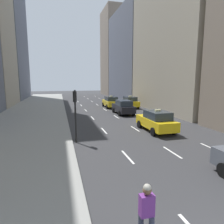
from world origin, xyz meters
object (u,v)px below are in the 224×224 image
object	(u,v)px
taxi_second	(130,102)
sedan_silver_behind	(123,107)
taxi_third	(156,121)
taxi_lead	(111,102)
traffic_light_pole	(75,108)
skateboarder	(146,213)

from	to	relation	value
taxi_second	sedan_silver_behind	bearing A→B (deg)	-117.25
taxi_second	sedan_silver_behind	size ratio (longest dim) A/B	0.99
taxi_third	taxi_lead	bearing A→B (deg)	90.00
taxi_lead	sedan_silver_behind	bearing A→B (deg)	-90.00
taxi_lead	traffic_light_pole	bearing A→B (deg)	-112.22
taxi_second	traffic_light_pole	xyz separation A→B (m)	(-9.55, -15.63, 1.53)
taxi_third	traffic_light_pole	xyz separation A→B (m)	(-6.75, -1.33, 1.53)
taxi_third	skateboarder	distance (m)	12.15
taxi_third	skateboarder	size ratio (longest dim) A/B	2.52
taxi_second	sedan_silver_behind	distance (m)	6.12
taxi_lead	sedan_silver_behind	world-z (taller)	taxi_lead
taxi_third	sedan_silver_behind	distance (m)	8.86
taxi_lead	skateboarder	world-z (taller)	taxi_lead
taxi_second	traffic_light_pole	distance (m)	18.38
traffic_light_pole	taxi_lead	bearing A→B (deg)	67.78
taxi_second	taxi_third	world-z (taller)	same
traffic_light_pole	taxi_third	bearing A→B (deg)	11.16
taxi_second	taxi_lead	bearing A→B (deg)	162.21
sedan_silver_behind	traffic_light_pole	size ratio (longest dim) A/B	1.23
taxi_third	traffic_light_pole	world-z (taller)	traffic_light_pole
skateboarder	taxi_second	bearing A→B (deg)	71.07
taxi_lead	taxi_second	size ratio (longest dim) A/B	1.00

